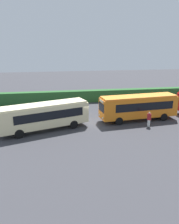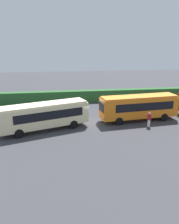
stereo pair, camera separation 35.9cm
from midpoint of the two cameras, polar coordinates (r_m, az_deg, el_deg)
The scene contains 5 objects.
ground_plane at distance 30.40m, azimuth -1.62°, elevation -2.74°, with size 103.48×103.48×0.00m, color #38383D.
bus_cream at distance 28.20m, azimuth -10.87°, elevation -0.73°, with size 10.35×5.51×3.14m.
bus_orange at distance 31.76m, azimuth 11.02°, elevation 1.33°, with size 10.22×3.49×3.24m.
person_center at distance 29.89m, azimuth 13.36°, elevation -1.57°, with size 0.51×0.46×1.84m.
hedge_row at distance 40.58m, azimuth -3.62°, elevation 3.62°, with size 63.74×1.28×1.92m, color #295C2A.
Camera 1 is at (-3.79, -28.42, 10.09)m, focal length 39.24 mm.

